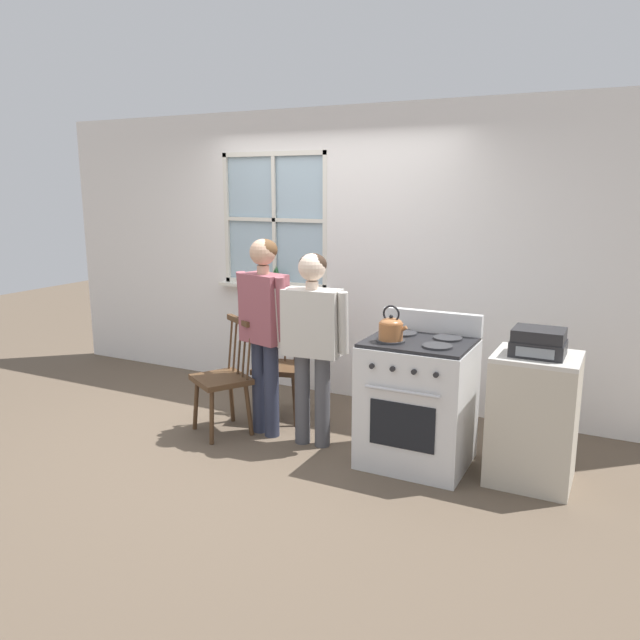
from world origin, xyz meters
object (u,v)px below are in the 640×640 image
object	(u,v)px
handbag	(288,325)
person_elderly_left	(264,318)
kettle	(391,328)
potted_plant	(276,279)
chair_near_wall	(224,380)
stove	(417,401)
side_counter	(533,419)
chair_by_window	(281,367)
stereo	(538,342)
person_teen_center	(312,330)

from	to	relation	value
handbag	person_elderly_left	bearing A→B (deg)	-77.24
kettle	potted_plant	size ratio (longest dim) A/B	1.13
chair_near_wall	potted_plant	world-z (taller)	potted_plant
kettle	stove	bearing A→B (deg)	38.10
person_elderly_left	side_counter	size ratio (longest dim) A/B	1.77
chair_by_window	person_elderly_left	xyz separation A→B (m)	(0.08, -0.39, 0.52)
potted_plant	stereo	bearing A→B (deg)	-21.31
person_elderly_left	chair_by_window	bearing A→B (deg)	117.28
chair_near_wall	kettle	size ratio (longest dim) A/B	3.84
person_elderly_left	potted_plant	distance (m)	1.24
chair_near_wall	handbag	bearing A→B (deg)	107.34
chair_by_window	chair_near_wall	distance (m)	0.57
person_elderly_left	handbag	bearing A→B (deg)	118.17
person_elderly_left	person_teen_center	bearing A→B (deg)	13.18
person_teen_center	person_elderly_left	bearing A→B (deg)	172.48
chair_near_wall	side_counter	distance (m)	2.40
stove	kettle	distance (m)	0.59
potted_plant	handbag	world-z (taller)	potted_plant
chair_near_wall	stove	distance (m)	1.60
stove	potted_plant	world-z (taller)	potted_plant
person_elderly_left	side_counter	bearing A→B (deg)	18.37
chair_by_window	person_teen_center	distance (m)	0.81
chair_near_wall	potted_plant	xyz separation A→B (m)	(-0.22, 1.23, 0.65)
stove	person_elderly_left	bearing A→B (deg)	-178.51
potted_plant	stereo	size ratio (longest dim) A/B	0.64
chair_by_window	person_teen_center	world-z (taller)	person_teen_center
side_counter	potted_plant	bearing A→B (deg)	159.09
person_elderly_left	person_teen_center	world-z (taller)	person_elderly_left
chair_near_wall	stereo	distance (m)	2.46
kettle	chair_near_wall	bearing A→B (deg)	-179.04
chair_near_wall	stove	world-z (taller)	stove
kettle	side_counter	size ratio (longest dim) A/B	0.27
person_elderly_left	kettle	size ratio (longest dim) A/B	6.46
chair_by_window	chair_near_wall	size ratio (longest dim) A/B	1.00
chair_by_window	side_counter	world-z (taller)	chair_by_window
potted_plant	chair_by_window	bearing A→B (deg)	-56.86
person_elderly_left	handbag	xyz separation A→B (m)	(-0.14, 0.62, -0.19)
kettle	potted_plant	world-z (taller)	potted_plant
kettle	person_elderly_left	bearing A→B (deg)	174.91
person_elderly_left	stereo	bearing A→B (deg)	17.79
person_teen_center	stereo	distance (m)	1.63
chair_near_wall	stereo	size ratio (longest dim) A/B	2.79
person_elderly_left	stove	xyz separation A→B (m)	(1.27, 0.03, -0.49)
potted_plant	kettle	bearing A→B (deg)	-36.08
chair_near_wall	potted_plant	distance (m)	1.41
stereo	handbag	bearing A→B (deg)	166.39
side_counter	person_teen_center	bearing A→B (deg)	-175.64
chair_near_wall	potted_plant	bearing A→B (deg)	131.54
chair_by_window	stove	size ratio (longest dim) A/B	0.88
chair_by_window	handbag	world-z (taller)	same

